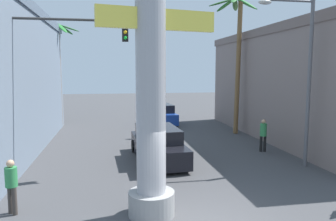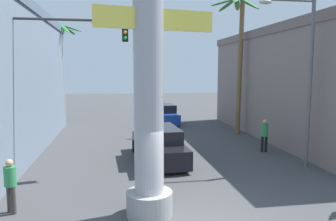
# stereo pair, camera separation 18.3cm
# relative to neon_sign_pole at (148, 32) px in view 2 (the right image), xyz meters

# --- Properties ---
(ground_plane) EXTENTS (87.18, 87.18, 0.00)m
(ground_plane) POSITION_rel_neon_sign_pole_xyz_m (1.26, 8.71, -5.18)
(ground_plane) COLOR #424244
(building_right) EXTENTS (6.67, 17.05, 6.71)m
(building_right) POSITION_rel_neon_sign_pole_xyz_m (11.05, 9.52, -1.82)
(building_right) COLOR slate
(building_right) RESTS_ON ground
(neon_sign_pole) EXTENTS (3.74, 1.33, 11.16)m
(neon_sign_pole) POSITION_rel_neon_sign_pole_xyz_m (0.00, 0.00, 0.00)
(neon_sign_pole) COLOR #9E9EA3
(neon_sign_pole) RESTS_ON ground
(street_lamp) EXTENTS (2.50, 0.28, 7.15)m
(street_lamp) POSITION_rel_neon_sign_pole_xyz_m (6.88, 3.72, -0.85)
(street_lamp) COLOR #59595E
(street_lamp) RESTS_ON ground
(traffic_light_mast) EXTENTS (5.10, 0.32, 6.20)m
(traffic_light_mast) POSITION_rel_neon_sign_pole_xyz_m (-3.23, 4.37, -0.83)
(traffic_light_mast) COLOR #333333
(traffic_light_mast) RESTS_ON ground
(car_lead) EXTENTS (2.21, 5.12, 1.56)m
(car_lead) POSITION_rel_neon_sign_pole_xyz_m (1.03, 5.76, -4.44)
(car_lead) COLOR black
(car_lead) RESTS_ON ground
(car_far) EXTENTS (2.20, 4.29, 1.56)m
(car_far) POSITION_rel_neon_sign_pole_xyz_m (2.77, 16.12, -4.44)
(car_far) COLOR black
(car_far) RESTS_ON ground
(palm_tree_far_left) EXTENTS (3.19, 2.91, 7.63)m
(palm_tree_far_left) POSITION_rel_neon_sign_pole_xyz_m (-4.83, 16.45, -0.57)
(palm_tree_far_left) COLOR brown
(palm_tree_far_left) RESTS_ON ground
(palm_tree_mid_right) EXTENTS (3.44, 3.28, 8.92)m
(palm_tree_mid_right) POSITION_rel_neon_sign_pole_xyz_m (7.17, 11.72, 0.68)
(palm_tree_mid_right) COLOR brown
(palm_tree_mid_right) RESTS_ON ground
(pedestrian_curb_left) EXTENTS (0.48, 0.48, 1.62)m
(pedestrian_curb_left) POSITION_rel_neon_sign_pole_xyz_m (-3.97, 0.77, -4.24)
(pedestrian_curb_left) COLOR #3F3833
(pedestrian_curb_left) RESTS_ON ground
(pedestrian_mid_right) EXTENTS (0.39, 0.39, 1.69)m
(pedestrian_mid_right) POSITION_rel_neon_sign_pole_xyz_m (6.60, 6.43, -4.20)
(pedestrian_mid_right) COLOR black
(pedestrian_mid_right) RESTS_ON ground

